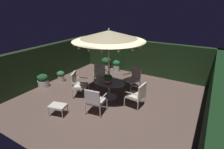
{
  "coord_description": "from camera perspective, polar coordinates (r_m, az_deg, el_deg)",
  "views": [
    {
      "loc": [
        3.37,
        -5.57,
        3.68
      ],
      "look_at": [
        -0.08,
        0.28,
        0.96
      ],
      "focal_mm": 28.17,
      "sensor_mm": 36.0,
      "label": 1
    }
  ],
  "objects": [
    {
      "name": "ground_plane",
      "position": [
        7.48,
        -0.56,
        -7.71
      ],
      "size": [
        7.63,
        7.12,
        0.02
      ],
      "primitive_type": "cube",
      "color": "brown"
    },
    {
      "name": "hedge_backdrop_rear",
      "position": [
        9.98,
        9.62,
        5.49
      ],
      "size": [
        7.63,
        0.3,
        1.84
      ],
      "primitive_type": "cube",
      "color": "#1B3118",
      "rests_on": "ground_plane"
    },
    {
      "name": "hedge_backdrop_left",
      "position": [
        9.38,
        -20.16,
        3.38
      ],
      "size": [
        0.3,
        7.12,
        1.84
      ],
      "primitive_type": "cube",
      "color": "black",
      "rests_on": "ground_plane"
    },
    {
      "name": "hedge_backdrop_right",
      "position": [
        6.22,
        30.01,
        -7.69
      ],
      "size": [
        0.3,
        7.12,
        1.84
      ],
      "primitive_type": "cube",
      "color": "#153217",
      "rests_on": "ground_plane"
    },
    {
      "name": "patio_dining_table",
      "position": [
        7.3,
        -0.94,
        -3.71
      ],
      "size": [
        1.41,
        1.02,
        0.72
      ],
      "color": "beige",
      "rests_on": "ground_plane"
    },
    {
      "name": "patio_umbrella",
      "position": [
        6.67,
        -1.05,
        12.52
      ],
      "size": [
        2.78,
        2.78,
        2.87
      ],
      "color": "beige",
      "rests_on": "ground_plane"
    },
    {
      "name": "centerpiece_planter",
      "position": [
        6.94,
        -1.37,
        -1.2
      ],
      "size": [
        0.36,
        0.36,
        0.42
      ],
      "color": "#A26141",
      "rests_on": "patio_dining_table"
    },
    {
      "name": "patio_chair_north",
      "position": [
        8.01,
        7.0,
        -0.89
      ],
      "size": [
        0.78,
        0.78,
        1.05
      ],
      "color": "silver",
      "rests_on": "ground_plane"
    },
    {
      "name": "patio_chair_northeast",
      "position": [
        8.44,
        -3.72,
        0.31
      ],
      "size": [
        0.8,
        0.8,
        1.01
      ],
      "color": "silver",
      "rests_on": "ground_plane"
    },
    {
      "name": "patio_chair_east",
      "position": [
        7.5,
        -11.1,
        -2.72
      ],
      "size": [
        0.79,
        0.81,
        1.07
      ],
      "color": "silver",
      "rests_on": "ground_plane"
    },
    {
      "name": "patio_chair_southeast",
      "position": [
        6.21,
        -5.66,
        -8.2
      ],
      "size": [
        0.7,
        0.71,
        1.02
      ],
      "color": "beige",
      "rests_on": "ground_plane"
    },
    {
      "name": "patio_chair_south",
      "position": [
        6.68,
        8.38,
        -6.28
      ],
      "size": [
        0.65,
        0.69,
        0.98
      ],
      "color": "beige",
      "rests_on": "ground_plane"
    },
    {
      "name": "ottoman_footrest",
      "position": [
        6.55,
        -17.22,
        -9.87
      ],
      "size": [
        0.65,
        0.53,
        0.4
      ],
      "color": "beige",
      "rests_on": "ground_plane"
    },
    {
      "name": "potted_plant_left_far",
      "position": [
        9.28,
        -16.28,
        -0.42
      ],
      "size": [
        0.38,
        0.38,
        0.56
      ],
      "color": "beige",
      "rests_on": "ground_plane"
    },
    {
      "name": "potted_plant_right_far",
      "position": [
        10.29,
        1.43,
        2.98
      ],
      "size": [
        0.43,
        0.43,
        0.65
      ],
      "color": "beige",
      "rests_on": "ground_plane"
    },
    {
      "name": "potted_plant_back_center",
      "position": [
        10.76,
        -1.92,
        3.91
      ],
      "size": [
        0.6,
        0.6,
        0.68
      ],
      "color": "beige",
      "rests_on": "ground_plane"
    },
    {
      "name": "potted_plant_right_near",
      "position": [
        8.93,
        -21.48,
        -1.84
      ],
      "size": [
        0.5,
        0.5,
        0.65
      ],
      "color": "silver",
      "rests_on": "ground_plane"
    }
  ]
}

